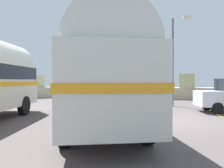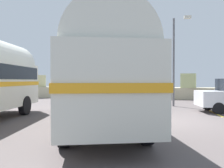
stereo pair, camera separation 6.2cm
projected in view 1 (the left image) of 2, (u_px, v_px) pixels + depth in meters
name	position (u px, v px, depth m)	size (l,w,h in m)	color
ground	(164.00, 120.00, 9.82)	(32.00, 26.00, 0.02)	#534B4B
breakwater	(156.00, 92.00, 21.42)	(31.36, 2.07, 2.45)	#BEB594
vintage_coach	(100.00, 73.00, 8.55)	(4.70, 8.91, 3.70)	black
lamp_post	(175.00, 57.00, 15.05)	(1.11, 0.71, 5.99)	#5B5B60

